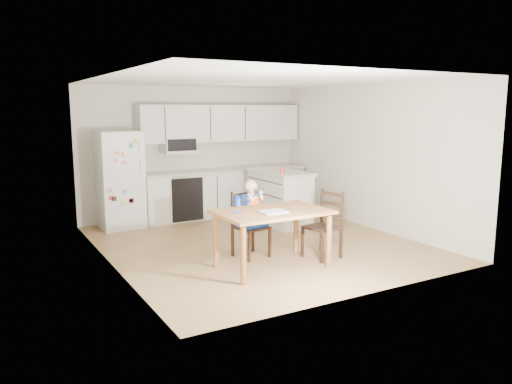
{
  "coord_description": "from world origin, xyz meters",
  "views": [
    {
      "loc": [
        -3.77,
        -6.55,
        2.08
      ],
      "look_at": [
        -0.34,
        -0.54,
        0.92
      ],
      "focal_mm": 35.0,
      "sensor_mm": 36.0,
      "label": 1
    }
  ],
  "objects": [
    {
      "name": "room",
      "position": [
        0.0,
        0.48,
        1.25
      ],
      "size": [
        4.52,
        5.01,
        2.51
      ],
      "color": "olive",
      "rests_on": "ground"
    },
    {
      "name": "refrigerator",
      "position": [
        -1.55,
        2.15,
        0.85
      ],
      "size": [
        0.72,
        0.7,
        1.7
      ],
      "primitive_type": "cube",
      "color": "silver",
      "rests_on": "ground"
    },
    {
      "name": "dining_table",
      "position": [
        -0.43,
        -1.14,
        0.67
      ],
      "size": [
        1.45,
        0.93,
        0.77
      ],
      "color": "brown",
      "rests_on": "ground"
    },
    {
      "name": "chair_booster",
      "position": [
        -0.44,
        -0.53,
        0.66
      ],
      "size": [
        0.48,
        0.48,
        1.1
      ],
      "rotation": [
        0.0,
        0.0,
        0.18
      ],
      "color": "black",
      "rests_on": "ground"
    },
    {
      "name": "chair_side",
      "position": [
        0.51,
        -1.08,
        0.54
      ],
      "size": [
        0.48,
        0.48,
        0.95
      ],
      "rotation": [
        0.0,
        0.0,
        -1.42
      ],
      "color": "black",
      "rests_on": "ground"
    },
    {
      "name": "toddler_spoon",
      "position": [
        -0.9,
        -1.04,
        0.78
      ],
      "size": [
        0.12,
        0.06,
        0.02
      ],
      "primitive_type": "cylinder",
      "rotation": [
        0.0,
        1.57,
        0.35
      ],
      "color": "#1139AD",
      "rests_on": "dining_table"
    },
    {
      "name": "red_cup",
      "position": [
        0.86,
        0.64,
        1.03
      ],
      "size": [
        0.08,
        0.08,
        0.1
      ],
      "primitive_type": "cylinder",
      "color": "red",
      "rests_on": "kitchen_island"
    },
    {
      "name": "napkin",
      "position": [
        -0.49,
        -1.25,
        0.78
      ],
      "size": [
        0.34,
        0.29,
        0.01
      ],
      "primitive_type": "cube",
      "color": "#B3B3B8",
      "rests_on": "dining_table"
    },
    {
      "name": "kitchen_run",
      "position": [
        0.5,
        2.24,
        0.88
      ],
      "size": [
        3.37,
        0.62,
        2.15
      ],
      "color": "silver",
      "rests_on": "ground"
    },
    {
      "name": "kitchen_island",
      "position": [
        1.01,
        0.96,
        0.49
      ],
      "size": [
        0.7,
        1.33,
        0.98
      ],
      "color": "silver",
      "rests_on": "ground"
    }
  ]
}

